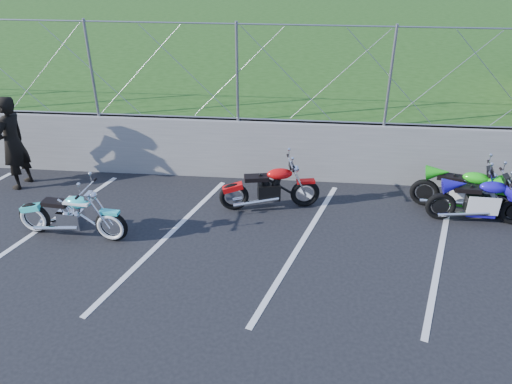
# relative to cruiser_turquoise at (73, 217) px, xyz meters

# --- Properties ---
(ground) EXTENTS (90.00, 90.00, 0.00)m
(ground) POSITION_rel_cruiser_turquoise_xyz_m (1.62, -0.87, -0.41)
(ground) COLOR black
(ground) RESTS_ON ground
(retaining_wall) EXTENTS (30.00, 0.22, 1.30)m
(retaining_wall) POSITION_rel_cruiser_turquoise_xyz_m (1.62, 2.63, 0.24)
(retaining_wall) COLOR slate
(retaining_wall) RESTS_ON ground
(grass_field) EXTENTS (30.00, 20.00, 1.30)m
(grass_field) POSITION_rel_cruiser_turquoise_xyz_m (1.62, 12.63, 0.24)
(grass_field) COLOR #1F4712
(grass_field) RESTS_ON ground
(chain_link_fence) EXTENTS (28.00, 0.03, 2.00)m
(chain_link_fence) POSITION_rel_cruiser_turquoise_xyz_m (1.62, 2.63, 1.89)
(chain_link_fence) COLOR gray
(chain_link_fence) RESTS_ON retaining_wall
(parking_lines) EXTENTS (18.29, 4.31, 0.01)m
(parking_lines) POSITION_rel_cruiser_turquoise_xyz_m (2.82, 0.13, -0.41)
(parking_lines) COLOR silver
(parking_lines) RESTS_ON ground
(cruiser_turquoise) EXTENTS (2.07, 0.65, 1.03)m
(cruiser_turquoise) POSITION_rel_cruiser_turquoise_xyz_m (0.00, 0.00, 0.00)
(cruiser_turquoise) COLOR black
(cruiser_turquoise) RESTS_ON ground
(naked_orange) EXTENTS (1.95, 0.66, 0.98)m
(naked_orange) POSITION_rel_cruiser_turquoise_xyz_m (3.41, 1.32, 0.01)
(naked_orange) COLOR black
(naked_orange) RESTS_ON ground
(sportbike_green) EXTENTS (1.88, 0.73, 0.99)m
(sportbike_green) POSITION_rel_cruiser_turquoise_xyz_m (7.09, 1.53, 0.02)
(sportbike_green) COLOR black
(sportbike_green) RESTS_ON ground
(sportbike_blue) EXTENTS (1.89, 0.67, 0.98)m
(sportbike_blue) POSITION_rel_cruiser_turquoise_xyz_m (7.30, 1.17, 0.01)
(sportbike_blue) COLOR black
(sportbike_blue) RESTS_ON ground
(person_standing) EXTENTS (0.58, 0.78, 1.96)m
(person_standing) POSITION_rel_cruiser_turquoise_xyz_m (-1.93, 1.76, 0.57)
(person_standing) COLOR black
(person_standing) RESTS_ON ground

